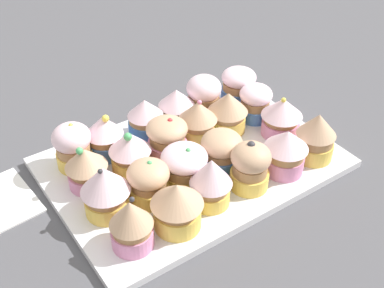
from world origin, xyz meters
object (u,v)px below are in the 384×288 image
object	(u,v)px
cupcake_9	(221,150)
cupcake_18	(105,135)
cupcake_4	(286,150)
cupcake_8	(184,166)
cupcake_1	(177,205)
cupcake_7	(149,181)
cupcake_14	(198,120)
cupcake_22	(238,86)
baking_tray	(192,163)
cupcake_13	(167,137)
cupcake_15	(228,111)
cupcake_5	(316,136)
cupcake_16	(255,102)
cupcake_12	(130,151)
cupcake_21	(204,95)
cupcake_0	(131,224)
cupcake_6	(105,189)
cupcake_20	(177,106)
cupcake_2	(211,181)
cupcake_17	(73,145)
cupcake_10	(282,116)
cupcake_19	(146,118)
cupcake_3	(250,166)
cupcake_11	(86,166)

from	to	relation	value
cupcake_9	cupcake_18	distance (cm)	17.72
cupcake_4	cupcake_8	xyz separation A→B (cm)	(-13.54, 5.88, -0.46)
cupcake_1	cupcake_7	bearing A→B (deg)	94.07
cupcake_14	cupcake_22	bearing A→B (deg)	22.46
cupcake_14	cupcake_18	distance (cm)	14.49
baking_tray	cupcake_14	size ratio (longest dim) A/B	5.78
cupcake_13	cupcake_15	xyz separation A→B (cm)	(11.52, 0.14, 0.30)
cupcake_5	cupcake_14	size ratio (longest dim) A/B	1.06
cupcake_4	cupcake_16	xyz separation A→B (cm)	(5.35, 12.95, -0.56)
cupcake_14	cupcake_12	bearing A→B (deg)	-176.88
cupcake_18	cupcake_21	distance (cm)	18.71
cupcake_0	cupcake_6	xyz separation A→B (cm)	(0.04, 6.96, 0.31)
cupcake_1	cupcake_20	world-z (taller)	cupcake_1
cupcake_8	cupcake_21	distance (cm)	18.12
cupcake_7	cupcake_9	bearing A→B (deg)	-1.09
cupcake_2	cupcake_5	distance (cm)	18.74
baking_tray	cupcake_9	xyz separation A→B (cm)	(2.52, -3.89, 3.80)
cupcake_17	cupcake_8	bearing A→B (deg)	-48.29
cupcake_10	cupcake_8	bearing A→B (deg)	-176.30
cupcake_12	cupcake_0	bearing A→B (deg)	-118.17
cupcake_14	cupcake_20	world-z (taller)	cupcake_14
cupcake_16	cupcake_6	bearing A→B (deg)	-169.02
cupcake_21	cupcake_5	bearing A→B (deg)	-70.16
cupcake_17	cupcake_2	bearing A→B (deg)	-56.15
cupcake_0	cupcake_4	world-z (taller)	cupcake_0
cupcake_5	cupcake_18	world-z (taller)	cupcake_5
cupcake_16	cupcake_19	xyz separation A→B (cm)	(-17.53, 6.00, 0.16)
cupcake_2	cupcake_14	world-z (taller)	cupcake_2
cupcake_22	cupcake_6	bearing A→B (deg)	-160.05
cupcake_6	cupcake_19	world-z (taller)	cupcake_6
cupcake_1	cupcake_13	world-z (taller)	cupcake_1
cupcake_3	cupcake_6	bearing A→B (deg)	160.28
cupcake_0	cupcake_2	world-z (taller)	same
cupcake_12	cupcake_7	bearing A→B (deg)	-97.49
cupcake_14	cupcake_19	distance (cm)	8.32
baking_tray	cupcake_15	distance (cm)	10.53
cupcake_0	cupcake_16	world-z (taller)	cupcake_0
cupcake_11	cupcake_3	bearing A→B (deg)	-35.05
cupcake_5	baking_tray	bearing A→B (deg)	148.04
cupcake_6	cupcake_15	world-z (taller)	cupcake_6
cupcake_2	cupcake_9	world-z (taller)	cupcake_2
cupcake_6	cupcake_20	bearing A→B (deg)	32.43
cupcake_17	cupcake_22	world-z (taller)	cupcake_17
cupcake_0	cupcake_3	world-z (taller)	cupcake_3
cupcake_12	cupcake_6	bearing A→B (deg)	-139.92
cupcake_9	cupcake_15	world-z (taller)	cupcake_15
cupcake_10	cupcake_20	distance (cm)	16.98
cupcake_15	cupcake_16	size ratio (longest dim) A/B	1.12
cupcake_9	cupcake_13	xyz separation A→B (cm)	(-4.94, 6.93, 0.16)
cupcake_0	cupcake_5	xyz separation A→B (cm)	(31.08, -0.20, 0.21)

